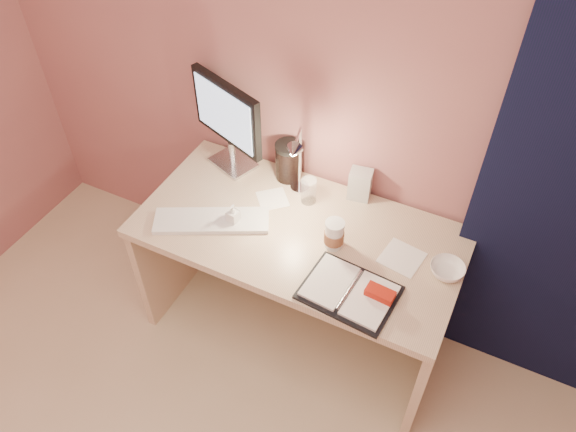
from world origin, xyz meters
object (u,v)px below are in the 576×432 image
at_px(product_box, 360,184).
at_px(desk_lamp, 286,160).
at_px(desk, 305,253).
at_px(dark_jar, 289,163).
at_px(keyboard, 212,221).
at_px(clear_cup, 309,191).
at_px(coffee_cup, 334,235).
at_px(planner, 352,292).
at_px(bowl, 447,270).
at_px(lotion_bottle, 233,215).
at_px(monitor, 229,118).

relative_size(product_box, desk_lamp, 0.40).
xyz_separation_m(desk, dark_jar, (-0.19, 0.22, 0.31)).
bearing_deg(keyboard, desk, 1.95).
distance_m(clear_cup, product_box, 0.23).
height_order(coffee_cup, dark_jar, dark_jar).
xyz_separation_m(planner, bowl, (0.30, 0.26, 0.01)).
relative_size(coffee_cup, clear_cup, 1.11).
height_order(dark_jar, desk_lamp, desk_lamp).
bearing_deg(clear_cup, desk, -70.04).
relative_size(planner, product_box, 2.57).
relative_size(clear_cup, lotion_bottle, 1.16).
distance_m(keyboard, clear_cup, 0.45).
bearing_deg(dark_jar, keyboard, -111.94).
distance_m(keyboard, bowl, 1.01).
bearing_deg(clear_cup, keyboard, -135.99).
bearing_deg(dark_jar, desk, -48.31).
relative_size(desk, lotion_bottle, 13.31).
relative_size(dark_jar, product_box, 1.16).
relative_size(keyboard, dark_jar, 2.91).
bearing_deg(desk_lamp, keyboard, -144.12).
distance_m(desk, product_box, 0.41).
distance_m(monitor, planner, 0.96).
bearing_deg(desk, lotion_bottle, -149.19).
relative_size(desk, product_box, 9.54).
xyz_separation_m(bowl, desk_lamp, (-0.76, 0.10, 0.21)).
xyz_separation_m(clear_cup, product_box, (0.19, 0.13, 0.01)).
bearing_deg(clear_cup, lotion_bottle, -130.41).
xyz_separation_m(desk, keyboard, (-0.36, -0.20, 0.24)).
relative_size(keyboard, coffee_cup, 3.67).
distance_m(desk, keyboard, 0.47).
bearing_deg(lotion_bottle, desk, 30.81).
xyz_separation_m(clear_cup, bowl, (0.67, -0.14, -0.04)).
distance_m(desk, monitor, 0.71).
xyz_separation_m(monitor, keyboard, (0.11, -0.38, -0.26)).
height_order(monitor, planner, monitor).
xyz_separation_m(desk, monitor, (-0.47, 0.18, 0.50)).
bearing_deg(planner, keyboard, 177.37).
bearing_deg(planner, lotion_bottle, 172.75).
xyz_separation_m(keyboard, dark_jar, (0.17, 0.42, 0.08)).
bearing_deg(clear_cup, planner, -47.18).
bearing_deg(desk, product_box, 57.07).
bearing_deg(desk, coffee_cup, -27.77).
relative_size(desk, monitor, 3.07).
xyz_separation_m(dark_jar, product_box, (0.35, 0.02, -0.01)).
xyz_separation_m(planner, lotion_bottle, (-0.60, 0.13, 0.04)).
distance_m(desk, clear_cup, 0.31).
bearing_deg(coffee_cup, clear_cup, 136.27).
bearing_deg(lotion_bottle, coffee_cup, 9.57).
relative_size(monitor, product_box, 3.11).
xyz_separation_m(lotion_bottle, dark_jar, (0.08, 0.38, 0.03)).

